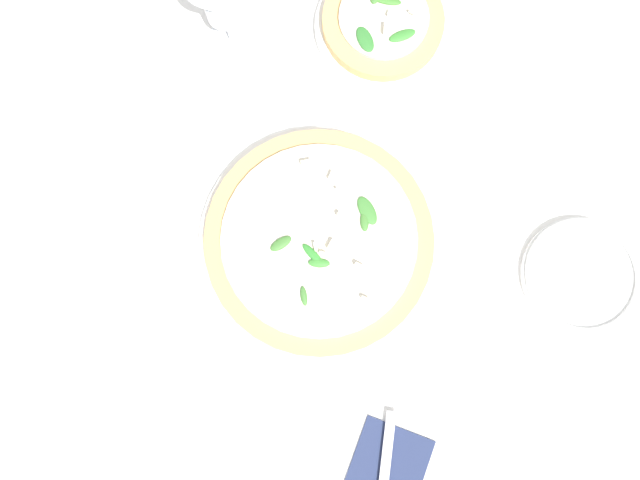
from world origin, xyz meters
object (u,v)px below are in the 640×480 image
(wine_glass, at_px, (221,0))
(side_plate_white, at_px, (582,275))
(pizza_personal_side, at_px, (383,24))
(pizza_arugula_main, at_px, (320,242))

(wine_glass, distance_m, side_plate_white, 0.57)
(pizza_personal_side, bearing_deg, wine_glass, -63.25)
(pizza_arugula_main, bearing_deg, wine_glass, -134.98)
(wine_glass, bearing_deg, pizza_arugula_main, 45.02)
(pizza_personal_side, distance_m, wine_glass, 0.22)
(pizza_arugula_main, xyz_separation_m, pizza_personal_side, (-0.31, -0.03, -0.00))
(pizza_arugula_main, distance_m, wine_glass, 0.32)
(wine_glass, bearing_deg, pizza_personal_side, 116.75)
(pizza_arugula_main, bearing_deg, side_plate_white, 104.80)
(pizza_arugula_main, relative_size, pizza_personal_side, 1.68)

